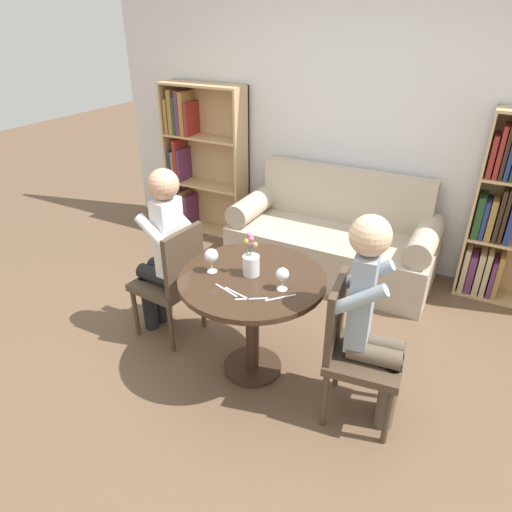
{
  "coord_description": "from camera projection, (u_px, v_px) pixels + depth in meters",
  "views": [
    {
      "loc": [
        1.17,
        -2.12,
        2.19
      ],
      "look_at": [
        0.0,
        0.05,
        0.86
      ],
      "focal_mm": 32.0,
      "sensor_mm": 36.0,
      "label": 1
    }
  ],
  "objects": [
    {
      "name": "fork_left_setting",
      "position": [
        226.0,
        290.0,
        2.68
      ],
      "size": [
        0.18,
        0.07,
        0.0
      ],
      "color": "silver",
      "rests_on": "round_table"
    },
    {
      "name": "knife_right_setting",
      "position": [
        280.0,
        298.0,
        2.61
      ],
      "size": [
        0.14,
        0.15,
        0.0
      ],
      "color": "silver",
      "rests_on": "round_table"
    },
    {
      "name": "bookshelf_left",
      "position": [
        198.0,
        158.0,
        4.9
      ],
      "size": [
        0.91,
        0.28,
        1.56
      ],
      "color": "tan",
      "rests_on": "ground_plane"
    },
    {
      "name": "person_right",
      "position": [
        373.0,
        317.0,
        2.5
      ],
      "size": [
        0.44,
        0.37,
        1.3
      ],
      "rotation": [
        0.0,
        0.0,
        1.7
      ],
      "color": "brown",
      "rests_on": "ground_plane"
    },
    {
      "name": "wine_glass_right",
      "position": [
        282.0,
        275.0,
        2.65
      ],
      "size": [
        0.08,
        0.08,
        0.14
      ],
      "color": "white",
      "rests_on": "round_table"
    },
    {
      "name": "round_table",
      "position": [
        252.0,
        297.0,
        2.89
      ],
      "size": [
        0.92,
        0.92,
        0.74
      ],
      "color": "#382619",
      "rests_on": "ground_plane"
    },
    {
      "name": "flower_vase",
      "position": [
        251.0,
        262.0,
        2.8
      ],
      "size": [
        0.11,
        0.11,
        0.28
      ],
      "color": "silver",
      "rests_on": "round_table"
    },
    {
      "name": "couch",
      "position": [
        332.0,
        241.0,
        4.23
      ],
      "size": [
        1.83,
        0.8,
        0.92
      ],
      "color": "#B7A893",
      "rests_on": "ground_plane"
    },
    {
      "name": "wine_glass_left",
      "position": [
        211.0,
        256.0,
        2.82
      ],
      "size": [
        0.09,
        0.09,
        0.16
      ],
      "color": "white",
      "rests_on": "round_table"
    },
    {
      "name": "person_left",
      "position": [
        163.0,
        250.0,
        3.23
      ],
      "size": [
        0.44,
        0.36,
        1.3
      ],
      "rotation": [
        0.0,
        0.0,
        -1.66
      ],
      "color": "black",
      "rests_on": "ground_plane"
    },
    {
      "name": "back_wall",
      "position": [
        358.0,
        118.0,
        4.07
      ],
      "size": [
        5.2,
        0.05,
        2.7
      ],
      "color": "silver",
      "rests_on": "ground_plane"
    },
    {
      "name": "chair_left",
      "position": [
        174.0,
        278.0,
        3.28
      ],
      "size": [
        0.45,
        0.45,
        0.9
      ],
      "rotation": [
        0.0,
        0.0,
        -1.66
      ],
      "color": "#473828",
      "rests_on": "ground_plane"
    },
    {
      "name": "ground_plane",
      "position": [
        253.0,
        368.0,
        3.17
      ],
      "size": [
        16.0,
        16.0,
        0.0
      ],
      "primitive_type": "plane",
      "color": "brown"
    },
    {
      "name": "knife_left_setting",
      "position": [
        252.0,
        299.0,
        2.6
      ],
      "size": [
        0.17,
        0.11,
        0.0
      ],
      "color": "silver",
      "rests_on": "round_table"
    },
    {
      "name": "fork_right_setting",
      "position": [
        237.0,
        293.0,
        2.65
      ],
      "size": [
        0.19,
        0.06,
        0.0
      ],
      "color": "silver",
      "rests_on": "round_table"
    },
    {
      "name": "chair_right",
      "position": [
        353.0,
        345.0,
        2.62
      ],
      "size": [
        0.47,
        0.47,
        0.9
      ],
      "rotation": [
        0.0,
        0.0,
        1.7
      ],
      "color": "#473828",
      "rests_on": "ground_plane"
    }
  ]
}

